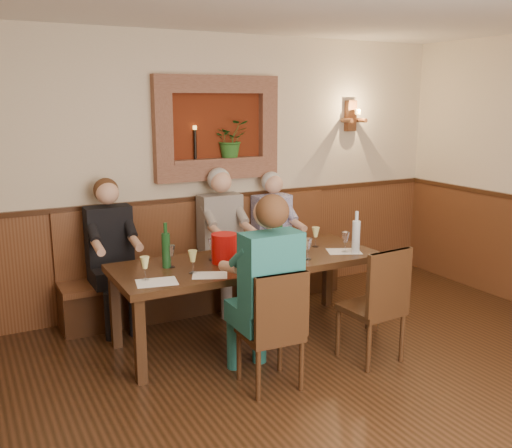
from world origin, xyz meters
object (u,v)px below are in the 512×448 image
(wine_bottle_green_b, at_px, (166,249))
(spittoon_bucket, at_px, (224,248))
(water_bottle, at_px, (356,236))
(person_bench_mid, at_px, (224,251))
(person_bench_left, at_px, (113,268))
(person_bench_right, at_px, (276,247))
(person_chair_front, at_px, (265,305))
(bench, at_px, (208,276))
(wine_bottle_green_a, at_px, (278,239))
(chair_near_right, at_px, (372,327))
(dining_table, at_px, (249,267))
(chair_near_left, at_px, (271,353))

(wine_bottle_green_b, bearing_deg, spittoon_bucket, -10.92)
(spittoon_bucket, height_order, water_bottle, water_bottle)
(person_bench_mid, relative_size, spittoon_bucket, 5.69)
(person_bench_left, xyz_separation_m, person_bench_mid, (1.15, -0.00, 0.01))
(person_bench_right, bearing_deg, person_chair_front, -122.21)
(bench, distance_m, person_bench_right, 0.80)
(person_bench_right, bearing_deg, wine_bottle_green_a, -118.52)
(person_bench_mid, xyz_separation_m, person_bench_right, (0.62, 0.00, -0.04))
(person_bench_left, bearing_deg, chair_near_right, -44.78)
(bench, bearing_deg, wine_bottle_green_a, -75.98)
(person_bench_mid, distance_m, wine_bottle_green_a, 0.98)
(dining_table, bearing_deg, person_bench_right, 47.95)
(person_bench_left, relative_size, water_bottle, 3.64)
(wine_bottle_green_a, bearing_deg, chair_near_right, -60.09)
(chair_near_left, relative_size, water_bottle, 2.39)
(person_bench_left, distance_m, person_chair_front, 1.78)
(person_bench_right, height_order, person_chair_front, person_chair_front)
(wine_bottle_green_b, bearing_deg, dining_table, -7.55)
(spittoon_bucket, bearing_deg, wine_bottle_green_a, -9.64)
(person_bench_left, height_order, spittoon_bucket, person_bench_left)
(water_bottle, bearing_deg, bench, 128.42)
(person_bench_right, xyz_separation_m, person_chair_front, (-1.02, -1.61, 0.05))
(dining_table, xyz_separation_m, person_bench_right, (0.76, 0.84, -0.10))
(chair_near_left, relative_size, wine_bottle_green_a, 2.24)
(wine_bottle_green_b, bearing_deg, person_bench_mid, 40.31)
(spittoon_bucket, bearing_deg, person_bench_mid, 65.75)
(bench, bearing_deg, person_bench_left, -174.02)
(person_bench_left, relative_size, wine_bottle_green_a, 3.41)
(chair_near_left, xyz_separation_m, person_chair_front, (0.00, 0.10, 0.34))
(person_bench_mid, bearing_deg, spittoon_bucket, -114.25)
(person_bench_left, height_order, person_bench_right, person_bench_left)
(dining_table, xyz_separation_m, bench, (0.00, 0.94, -0.35))
(chair_near_right, relative_size, wine_bottle_green_b, 2.54)
(person_chair_front, bearing_deg, chair_near_left, -90.65)
(dining_table, xyz_separation_m, spittoon_bucket, (-0.24, 0.00, 0.20))
(chair_near_left, xyz_separation_m, person_bench_mid, (0.40, 1.71, 0.33))
(dining_table, bearing_deg, water_bottle, -15.97)
(person_bench_left, bearing_deg, dining_table, -39.65)
(person_bench_right, distance_m, wine_bottle_green_a, 1.11)
(person_bench_left, distance_m, person_bench_right, 1.77)
(person_chair_front, bearing_deg, person_bench_mid, 76.02)
(person_bench_left, bearing_deg, water_bottle, -29.39)
(person_chair_front, bearing_deg, dining_table, 71.44)
(chair_near_right, height_order, spittoon_bucket, spittoon_bucket)
(chair_near_left, xyz_separation_m, chair_near_right, (0.97, 0.01, 0.01))
(bench, bearing_deg, wine_bottle_green_b, -130.80)
(person_chair_front, distance_m, wine_bottle_green_b, 1.03)
(bench, height_order, water_bottle, water_bottle)
(person_bench_right, distance_m, wine_bottle_green_b, 1.70)
(chair_near_left, bearing_deg, spittoon_bucket, 91.58)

